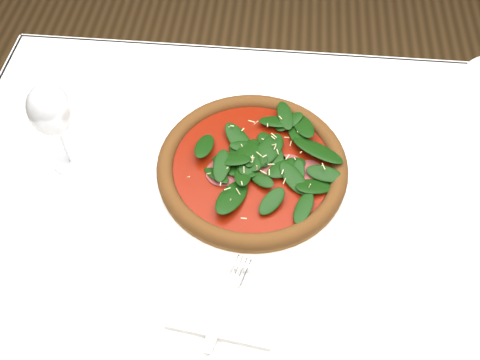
# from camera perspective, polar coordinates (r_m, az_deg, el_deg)

# --- Properties ---
(ground) EXTENTS (6.00, 6.00, 0.00)m
(ground) POSITION_cam_1_polar(r_m,az_deg,el_deg) (1.62, 2.47, -17.26)
(ground) COLOR brown
(ground) RESTS_ON ground
(dining_table) EXTENTS (1.21, 0.81, 0.75)m
(dining_table) POSITION_cam_1_polar(r_m,az_deg,el_deg) (1.02, 3.75, -5.58)
(dining_table) COLOR white
(dining_table) RESTS_ON ground
(plate) EXTENTS (0.39, 0.39, 0.02)m
(plate) POSITION_cam_1_polar(r_m,az_deg,el_deg) (0.97, 1.29, 0.86)
(plate) COLOR white
(plate) RESTS_ON dining_table
(pizza) EXTENTS (0.41, 0.41, 0.04)m
(pizza) POSITION_cam_1_polar(r_m,az_deg,el_deg) (0.95, 1.31, 1.68)
(pizza) COLOR #915C23
(pizza) RESTS_ON plate
(wine_glass) EXTENTS (0.08, 0.08, 0.19)m
(wine_glass) POSITION_cam_1_polar(r_m,az_deg,el_deg) (0.94, -19.47, 6.81)
(wine_glass) COLOR white
(wine_glass) RESTS_ON dining_table
(napkin) EXTENTS (0.17, 0.09, 0.01)m
(napkin) POSITION_cam_1_polar(r_m,az_deg,el_deg) (0.84, -1.90, -14.18)
(napkin) COLOR white
(napkin) RESTS_ON dining_table
(fork) EXTENTS (0.06, 0.16, 0.00)m
(fork) POSITION_cam_1_polar(r_m,az_deg,el_deg) (0.84, -1.14, -12.20)
(fork) COLOR #BCBBC0
(fork) RESTS_ON napkin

